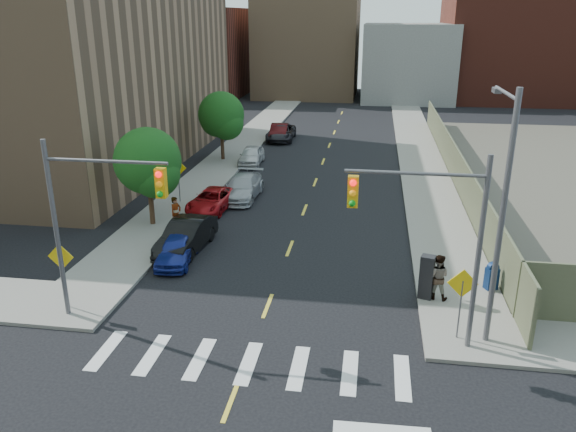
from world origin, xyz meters
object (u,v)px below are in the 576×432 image
(parked_car_grey, at_px, (281,133))
(pedestrian_west, at_px, (176,214))
(parked_car_white, at_px, (251,155))
(parked_car_blue, at_px, (177,249))
(payphone, at_px, (427,277))
(parked_car_black, at_px, (186,236))
(pedestrian_east, at_px, (438,277))
(parked_car_silver, at_px, (243,187))
(parked_car_maroon, at_px, (279,132))
(mailbox, at_px, (492,276))
(parked_car_red, at_px, (212,200))

(parked_car_grey, height_order, pedestrian_west, pedestrian_west)
(parked_car_white, relative_size, parked_car_grey, 0.80)
(parked_car_blue, bearing_deg, payphone, -16.34)
(parked_car_black, xyz_separation_m, pedestrian_east, (11.77, -3.57, 0.34))
(pedestrian_east, bearing_deg, parked_car_grey, -57.71)
(parked_car_blue, xyz_separation_m, parked_car_black, (-0.01, 1.42, 0.13))
(parked_car_black, height_order, pedestrian_west, pedestrian_west)
(parked_car_black, relative_size, parked_car_silver, 0.94)
(parked_car_white, bearing_deg, parked_car_maroon, 84.10)
(parked_car_black, bearing_deg, parked_car_silver, 89.42)
(mailbox, height_order, payphone, payphone)
(parked_car_red, height_order, pedestrian_east, pedestrian_east)
(parked_car_grey, relative_size, mailbox, 4.27)
(parked_car_grey, relative_size, pedestrian_east, 2.70)
(parked_car_black, height_order, parked_car_maroon, parked_car_black)
(pedestrian_west, height_order, pedestrian_east, pedestrian_east)
(parked_car_blue, xyz_separation_m, parked_car_maroon, (0.17, 28.06, 0.10))
(parked_car_grey, bearing_deg, parked_car_black, -92.62)
(parked_car_blue, xyz_separation_m, mailbox, (14.13, -0.93, 0.09))
(parked_car_red, distance_m, pedestrian_east, 15.64)
(mailbox, relative_size, payphone, 0.66)
(parked_car_maroon, xyz_separation_m, pedestrian_west, (-1.44, -24.48, 0.36))
(payphone, distance_m, pedestrian_east, 0.43)
(parked_car_blue, distance_m, parked_car_black, 1.42)
(parked_car_silver, relative_size, mailbox, 4.10)
(parked_car_white, bearing_deg, payphone, -62.48)
(parked_car_maroon, bearing_deg, parked_car_white, -97.56)
(pedestrian_west, relative_size, pedestrian_east, 0.98)
(parked_car_maroon, height_order, pedestrian_west, pedestrian_west)
(parked_car_black, bearing_deg, parked_car_white, 96.47)
(parked_car_maroon, distance_m, payphone, 32.21)
(parked_car_silver, distance_m, pedestrian_east, 16.42)
(parked_car_black, height_order, pedestrian_east, pedestrian_east)
(parked_car_grey, xyz_separation_m, payphone, (10.97, -30.09, 0.36))
(parked_car_silver, distance_m, mailbox, 17.27)
(parked_car_grey, bearing_deg, parked_car_blue, -92.57)
(parked_car_black, xyz_separation_m, parked_car_grey, (0.37, 26.52, -0.05))
(parked_car_silver, xyz_separation_m, parked_car_maroon, (-0.66, 17.97, 0.02))
(parked_car_blue, xyz_separation_m, parked_car_grey, (0.36, 27.94, 0.08))
(parked_car_maroon, distance_m, mailbox, 32.18)
(parked_car_black, xyz_separation_m, parked_car_red, (-0.46, 6.17, -0.15))
(parked_car_red, relative_size, mailbox, 3.68)
(parked_car_black, distance_m, parked_car_grey, 26.52)
(parked_car_grey, distance_m, mailbox, 31.98)
(pedestrian_east, bearing_deg, parked_car_silver, -36.72)
(parked_car_black, distance_m, parked_car_silver, 8.72)
(parked_car_white, bearing_deg, parked_car_red, -91.97)
(parked_car_silver, xyz_separation_m, parked_car_grey, (-0.47, 17.84, -0.00))
(parked_car_red, bearing_deg, parked_car_white, 95.97)
(parked_car_silver, relative_size, pedestrian_west, 2.63)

